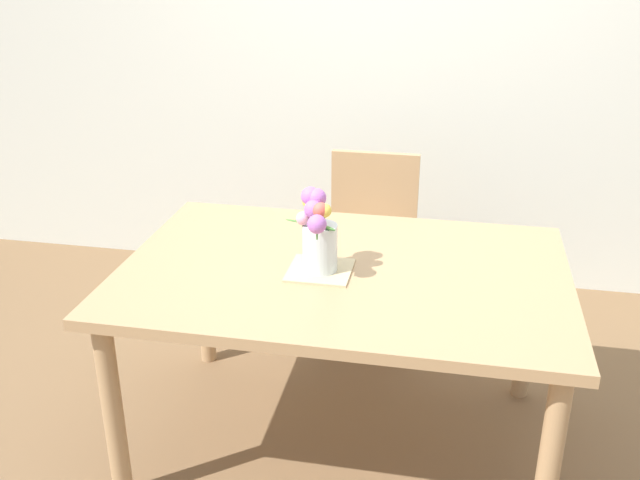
% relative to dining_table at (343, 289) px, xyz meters
% --- Properties ---
extents(ground_plane, '(12.00, 12.00, 0.00)m').
position_rel_dining_table_xyz_m(ground_plane, '(0.00, 0.00, -0.67)').
color(ground_plane, brown).
extents(back_wall, '(7.00, 0.10, 2.80)m').
position_rel_dining_table_xyz_m(back_wall, '(0.00, 1.60, 0.73)').
color(back_wall, silver).
rests_on(back_wall, ground_plane).
extents(dining_table, '(1.58, 1.07, 0.76)m').
position_rel_dining_table_xyz_m(dining_table, '(0.00, 0.00, 0.00)').
color(dining_table, tan).
rests_on(dining_table, ground_plane).
extents(chair_far, '(0.42, 0.42, 0.90)m').
position_rel_dining_table_xyz_m(chair_far, '(-0.01, 0.88, -0.15)').
color(chair_far, tan).
rests_on(chair_far, ground_plane).
extents(placemat, '(0.22, 0.22, 0.01)m').
position_rel_dining_table_xyz_m(placemat, '(-0.08, -0.04, 0.09)').
color(placemat, '#CCB789').
rests_on(placemat, dining_table).
extents(flower_vase, '(0.19, 0.20, 0.29)m').
position_rel_dining_table_xyz_m(flower_vase, '(-0.09, -0.04, 0.24)').
color(flower_vase, silver).
rests_on(flower_vase, placemat).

